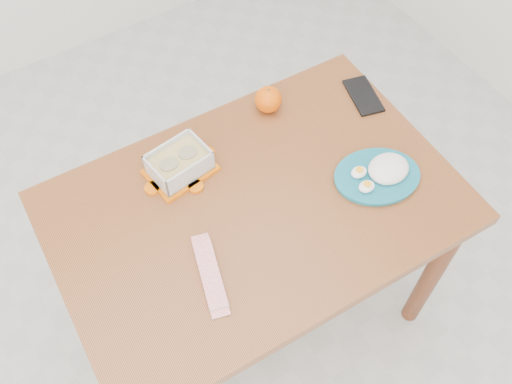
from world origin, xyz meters
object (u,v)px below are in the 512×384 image
dining_table (256,224)px  orange_fruit (268,99)px  food_container (179,163)px  rice_plate (381,173)px  smartphone (363,96)px

dining_table → orange_fruit: (0.22, 0.28, 0.15)m
food_container → dining_table: bearing=-67.4°
rice_plate → orange_fruit: bearing=126.9°
orange_fruit → smartphone: 0.31m
smartphone → rice_plate: bearing=-104.9°
dining_table → smartphone: smartphone is taller
dining_table → orange_fruit: orange_fruit is taller
food_container → smartphone: (0.63, -0.05, -0.03)m
food_container → orange_fruit: orange_fruit is taller
food_container → rice_plate: food_container is taller
food_container → smartphone: bearing=-12.2°
dining_table → smartphone: size_ratio=7.17×
food_container → orange_fruit: 0.35m
dining_table → rice_plate: 0.39m
orange_fruit → smartphone: size_ratio=0.53×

